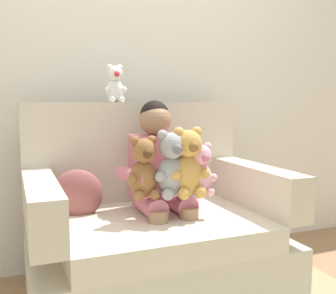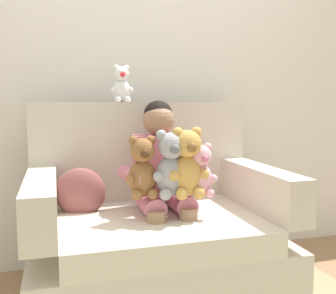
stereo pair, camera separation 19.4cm
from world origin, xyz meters
name	(u,v)px [view 1 (the left image)]	position (x,y,z in m)	size (l,w,h in m)	color
back_wall	(120,61)	(0.00, 0.65, 1.30)	(6.00, 0.10, 2.60)	silver
armchair	(153,237)	(0.00, 0.04, 0.33)	(1.26, 0.88, 1.04)	beige
seated_child	(160,171)	(0.05, 0.07, 0.68)	(0.45, 0.39, 0.82)	#C66B7F
plush_honey	(188,164)	(0.13, -0.12, 0.74)	(0.20, 0.17, 0.34)	gold
plush_brown	(144,169)	(-0.09, -0.07, 0.72)	(0.18, 0.15, 0.30)	brown
plush_grey	(172,166)	(0.05, -0.10, 0.73)	(0.20, 0.16, 0.33)	#9E9EA3
plush_pink	(201,171)	(0.20, -0.12, 0.70)	(0.16, 0.13, 0.26)	#EAA8BC
plush_white_on_backrest	(115,85)	(-0.11, 0.36, 1.14)	(0.13, 0.10, 0.21)	white
throw_pillow	(77,195)	(-0.37, 0.16, 0.57)	(0.26, 0.12, 0.26)	#8C4C4C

